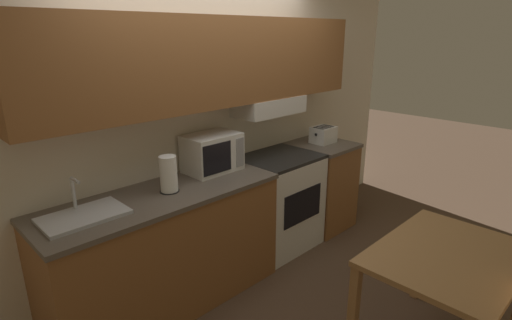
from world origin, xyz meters
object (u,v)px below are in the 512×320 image
sink_basin (84,215)px  paper_towel_roll (168,174)px  stove_range (278,202)px  microwave (212,153)px  dining_table (447,268)px  toaster (323,135)px

sink_basin → paper_towel_roll: paper_towel_roll is taller
stove_range → microwave: microwave is taller
stove_range → dining_table: stove_range is taller
microwave → dining_table: (0.39, -1.83, -0.45)m
stove_range → paper_towel_roll: (-1.23, -0.02, 0.60)m
sink_basin → paper_towel_roll: bearing=-0.7°
sink_basin → microwave: bearing=6.6°
microwave → sink_basin: size_ratio=0.89×
toaster → microwave: bearing=175.0°
microwave → sink_basin: (-1.15, -0.13, -0.14)m
dining_table → toaster: bearing=59.5°
microwave → paper_towel_roll: microwave is taller
sink_basin → paper_towel_roll: (0.63, -0.01, 0.12)m
microwave → stove_range: bearing=-10.0°
sink_basin → dining_table: (1.54, -1.70, -0.31)m
toaster → sink_basin: 2.55m
stove_range → dining_table: size_ratio=0.90×
paper_towel_roll → dining_table: bearing=-61.6°
stove_range → sink_basin: (-1.86, -0.01, 0.49)m
toaster → dining_table: (-1.00, -1.71, -0.38)m
toaster → paper_towel_roll: size_ratio=0.94×
microwave → toaster: (1.40, -0.12, -0.07)m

